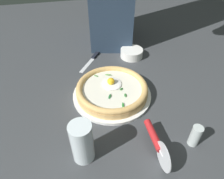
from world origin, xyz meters
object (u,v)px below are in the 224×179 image
Objects in this scene: table_knife at (94,57)px; drinking_glass at (82,144)px; side_bowl at (132,53)px; pizza at (112,89)px; pizza_cutter at (156,141)px; pepper_shaker at (195,136)px.

drinking_glass is (-0.54, 0.11, 0.06)m from table_knife.
drinking_glass is at bearing 149.13° from side_bowl.
pizza is 2.01× the size of drinking_glass.
drinking_glass is (0.03, 0.21, 0.02)m from pizza_cutter.
pizza_cutter is 0.22m from drinking_glass.
side_bowl is at bearing -99.32° from table_knife.
pizza_cutter is at bearing 87.79° from pepper_shaker.
side_bowl is 0.54m from pizza_cutter.
table_knife is 0.61m from pepper_shaker.
pizza is at bearing -30.14° from drinking_glass.
table_knife is 0.55m from drinking_glass.
drinking_glass reaches higher than side_bowl.
pepper_shaker is at bearing -95.29° from drinking_glass.
side_bowl is 0.54m from pepper_shaker.
pizza is 1.62× the size of pizza_cutter.
drinking_glass is (-0.24, 0.14, 0.03)m from pizza.
table_knife is (0.29, 0.03, -0.03)m from pizza.
pizza is at bearing 15.13° from pizza_cutter.
pizza is 2.50× the size of side_bowl.
side_bowl is at bearing -9.50° from pizza_cutter.
table_knife is at bearing 21.73° from pepper_shaker.
pizza_cutter is 1.24× the size of drinking_glass.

